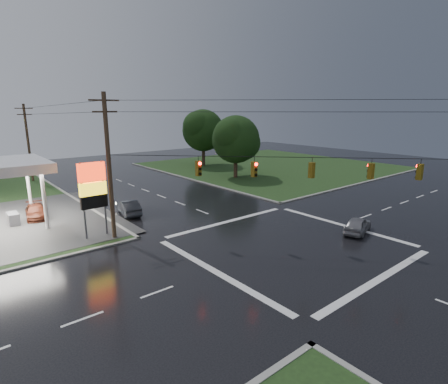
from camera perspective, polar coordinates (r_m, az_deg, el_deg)
ground at (r=26.67m, az=10.54°, el=-8.37°), size 120.00×120.00×0.00m
grass_ne at (r=62.28m, az=7.79°, el=4.24°), size 36.00×36.00×0.08m
pylon_sign at (r=28.24m, az=-20.64°, el=0.72°), size 2.00×0.35×6.00m
utility_pole_nw at (r=27.34m, az=-18.26°, el=4.16°), size 2.20×0.32×11.00m
utility_pole_n at (r=54.78m, az=-29.34°, el=7.16°), size 2.20×0.32×10.50m
traffic_signals at (r=25.04m, az=11.23°, el=5.55°), size 26.87×26.87×1.47m
tree_ne_near at (r=50.52m, az=2.06°, el=8.57°), size 7.99×6.80×8.98m
tree_ne_far at (r=61.70m, az=-3.30°, el=10.00°), size 8.46×7.20×9.80m
car_north at (r=34.43m, az=-15.33°, el=-2.41°), size 2.22×4.44×1.40m
car_crossing at (r=30.39m, az=20.95°, el=-5.02°), size 4.13×2.57×1.31m
car_pump at (r=36.49m, az=-28.34°, el=-2.82°), size 2.33×4.45×1.23m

